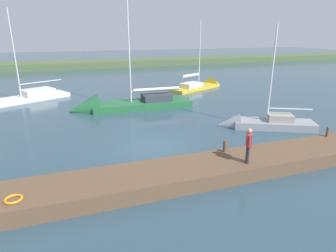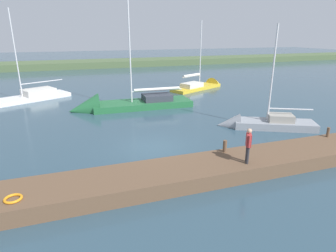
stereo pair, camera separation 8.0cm
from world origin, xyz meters
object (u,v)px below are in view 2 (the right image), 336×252
(sailboat_behind_pier, at_px, (5,103))
(person_on_dock, at_px, (248,143))
(life_ring_buoy, at_px, (13,199))
(sailboat_outer_mooring, at_px, (259,126))
(mooring_post_near, at_px, (328,132))
(sailboat_near_dock, at_px, (119,107))
(mooring_post_far, at_px, (225,146))
(sailboat_mid_channel, at_px, (204,87))

(sailboat_behind_pier, xyz_separation_m, person_on_dock, (-13.67, 20.14, 1.56))
(life_ring_buoy, distance_m, sailboat_outer_mooring, 16.31)
(mooring_post_near, relative_size, sailboat_behind_pier, 0.06)
(mooring_post_near, bearing_deg, sailboat_near_dock, -52.55)
(mooring_post_far, relative_size, sailboat_outer_mooring, 0.08)
(sailboat_near_dock, relative_size, sailboat_mid_channel, 1.27)
(life_ring_buoy, relative_size, sailboat_outer_mooring, 0.08)
(mooring_post_far, height_order, sailboat_mid_channel, sailboat_mid_channel)
(mooring_post_near, height_order, sailboat_near_dock, sailboat_near_dock)
(sailboat_behind_pier, bearing_deg, person_on_dock, 96.47)
(sailboat_mid_channel, distance_m, person_on_dock, 23.27)
(sailboat_behind_pier, distance_m, sailboat_mid_channel, 21.98)
(sailboat_near_dock, height_order, person_on_dock, sailboat_near_dock)
(person_on_dock, bearing_deg, sailboat_mid_channel, -82.26)
(sailboat_outer_mooring, height_order, sailboat_behind_pier, sailboat_behind_pier)
(life_ring_buoy, distance_m, sailboat_mid_channel, 28.27)
(mooring_post_far, bearing_deg, life_ring_buoy, 8.29)
(life_ring_buoy, height_order, sailboat_mid_channel, sailboat_mid_channel)
(mooring_post_near, relative_size, sailboat_near_dock, 0.05)
(sailboat_near_dock, bearing_deg, mooring_post_far, 105.33)
(sailboat_behind_pier, height_order, sailboat_mid_channel, sailboat_behind_pier)
(person_on_dock, bearing_deg, mooring_post_near, -138.72)
(person_on_dock, bearing_deg, sailboat_near_dock, -47.70)
(sailboat_outer_mooring, xyz_separation_m, person_on_dock, (5.19, 6.09, 1.59))
(mooring_post_far, distance_m, sailboat_near_dock, 13.66)
(mooring_post_near, height_order, mooring_post_far, mooring_post_far)
(sailboat_behind_pier, relative_size, person_on_dock, 5.98)
(mooring_post_far, distance_m, sailboat_outer_mooring, 7.26)
(sailboat_outer_mooring, xyz_separation_m, sailboat_near_dock, (8.79, -8.62, 0.07))
(sailboat_outer_mooring, height_order, sailboat_mid_channel, sailboat_mid_channel)
(life_ring_buoy, height_order, sailboat_outer_mooring, sailboat_outer_mooring)
(mooring_post_near, xyz_separation_m, sailboat_near_dock, (10.14, -13.24, -0.82))
(life_ring_buoy, bearing_deg, mooring_post_near, -175.15)
(sailboat_near_dock, bearing_deg, mooring_post_near, 128.96)
(person_on_dock, bearing_deg, sailboat_behind_pier, -27.27)
(mooring_post_near, bearing_deg, sailboat_outer_mooring, -73.69)
(sailboat_behind_pier, bearing_deg, mooring_post_far, 97.83)
(sailboat_outer_mooring, height_order, person_on_dock, sailboat_outer_mooring)
(mooring_post_far, xyz_separation_m, sailboat_outer_mooring, (-5.53, -4.62, -0.92))
(sailboat_outer_mooring, distance_m, person_on_dock, 8.16)
(sailboat_mid_channel, bearing_deg, sailboat_near_dock, -175.92)
(life_ring_buoy, bearing_deg, sailboat_near_dock, -113.46)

